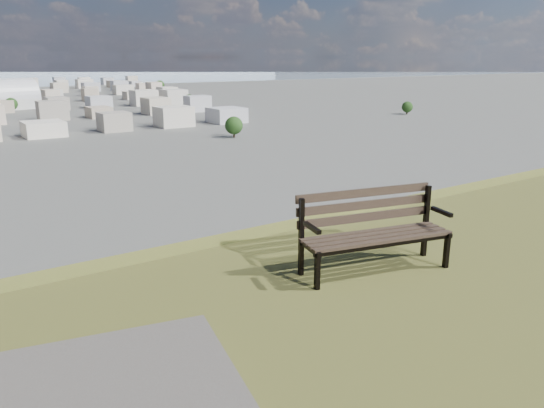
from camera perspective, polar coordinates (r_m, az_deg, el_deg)
park_bench at (r=5.82m, az=10.75°, el=-2.36°), size 1.72×0.88×0.86m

